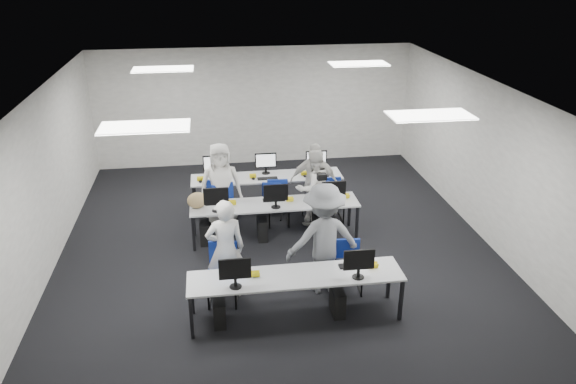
{
  "coord_description": "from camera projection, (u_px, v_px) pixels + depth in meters",
  "views": [
    {
      "loc": [
        -1.13,
        -9.44,
        5.16
      ],
      "look_at": [
        0.24,
        0.09,
        1.0
      ],
      "focal_mm": 35.0,
      "sensor_mm": 36.0,
      "label": 1
    }
  ],
  "objects": [
    {
      "name": "desk_mid",
      "position": [
        275.0,
        206.0,
        10.69
      ],
      "size": [
        3.2,
        0.7,
        0.73
      ],
      "color": "#B3B5B8",
      "rests_on": "ground"
    },
    {
      "name": "chair_0",
      "position": [
        223.0,
        284.0,
        8.88
      ],
      "size": [
        0.53,
        0.57,
        0.96
      ],
      "rotation": [
        0.0,
        0.0,
        -0.13
      ],
      "color": "navy",
      "rests_on": "ground"
    },
    {
      "name": "student_2",
      "position": [
        221.0,
        185.0,
        11.15
      ],
      "size": [
        0.88,
        0.61,
        1.73
      ],
      "primitive_type": "imported",
      "rotation": [
        0.0,
        0.0,
        0.07
      ],
      "color": "beige",
      "rests_on": "ground"
    },
    {
      "name": "desk_back",
      "position": [
        267.0,
        179.0,
        11.96
      ],
      "size": [
        3.2,
        0.7,
        0.73
      ],
      "color": "#B3B5B8",
      "rests_on": "ground"
    },
    {
      "name": "desk_front",
      "position": [
        296.0,
        278.0,
        8.32
      ],
      "size": [
        3.2,
        0.7,
        0.73
      ],
      "color": "#B3B5B8",
      "rests_on": "ground"
    },
    {
      "name": "student_0",
      "position": [
        226.0,
        249.0,
        8.8
      ],
      "size": [
        0.66,
        0.47,
        1.69
      ],
      "primitive_type": "imported",
      "rotation": [
        0.0,
        0.0,
        3.25
      ],
      "color": "beige",
      "rests_on": "ground"
    },
    {
      "name": "chair_7",
      "position": [
        316.0,
        206.0,
        11.63
      ],
      "size": [
        0.53,
        0.56,
        0.89
      ],
      "rotation": [
        0.0,
        0.0,
        0.24
      ],
      "color": "navy",
      "rests_on": "ground"
    },
    {
      "name": "dslr_camera",
      "position": [
        322.0,
        177.0,
        8.7
      ],
      "size": [
        0.16,
        0.19,
        0.1
      ],
      "primitive_type": "cube",
      "rotation": [
        0.0,
        0.0,
        3.24
      ],
      "color": "black",
      "rests_on": "photographer"
    },
    {
      "name": "chair_5",
      "position": [
        220.0,
        210.0,
        11.42
      ],
      "size": [
        0.59,
        0.61,
        0.95
      ],
      "rotation": [
        0.0,
        0.0,
        0.28
      ],
      "color": "navy",
      "rests_on": "ground"
    },
    {
      "name": "equipment_front",
      "position": [
        283.0,
        298.0,
        8.41
      ],
      "size": [
        2.51,
        0.41,
        1.19
      ],
      "color": "#0E48B6",
      "rests_on": "desk_front"
    },
    {
      "name": "student_1",
      "position": [
        313.0,
        188.0,
        11.2
      ],
      "size": [
        0.93,
        0.84,
        1.59
      ],
      "primitive_type": "imported",
      "rotation": [
        0.0,
        0.0,
        3.5
      ],
      "color": "beige",
      "rests_on": "ground"
    },
    {
      "name": "chair_3",
      "position": [
        278.0,
        211.0,
        11.43
      ],
      "size": [
        0.46,
        0.49,
        0.89
      ],
      "rotation": [
        0.0,
        0.0,
        -0.05
      ],
      "color": "navy",
      "rests_on": "ground"
    },
    {
      "name": "photographer",
      "position": [
        324.0,
        239.0,
        8.93
      ],
      "size": [
        1.27,
        0.81,
        1.87
      ],
      "primitive_type": "imported",
      "rotation": [
        0.0,
        0.0,
        3.24
      ],
      "color": "slate",
      "rests_on": "ground"
    },
    {
      "name": "student_3",
      "position": [
        314.0,
        183.0,
        11.34
      ],
      "size": [
        1.06,
        0.69,
        1.67
      ],
      "primitive_type": "imported",
      "rotation": [
        0.0,
        0.0,
        -0.31
      ],
      "color": "beige",
      "rests_on": "ground"
    },
    {
      "name": "chair_6",
      "position": [
        273.0,
        205.0,
        11.72
      ],
      "size": [
        0.5,
        0.53,
        0.83
      ],
      "rotation": [
        0.0,
        0.0,
        -0.24
      ],
      "color": "navy",
      "rests_on": "ground"
    },
    {
      "name": "ceiling_panels",
      "position": [
        275.0,
        88.0,
        9.59
      ],
      "size": [
        5.2,
        4.6,
        0.02
      ],
      "color": "white",
      "rests_on": "room"
    },
    {
      "name": "equipment_back",
      "position": [
        276.0,
        192.0,
        12.13
      ],
      "size": [
        2.91,
        0.41,
        1.19
      ],
      "color": "white",
      "rests_on": "desk_back"
    },
    {
      "name": "chair_1",
      "position": [
        348.0,
        276.0,
        9.17
      ],
      "size": [
        0.45,
        0.49,
        0.85
      ],
      "rotation": [
        0.0,
        0.0,
        -0.09
      ],
      "color": "navy",
      "rests_on": "ground"
    },
    {
      "name": "handbag",
      "position": [
        197.0,
        200.0,
        10.42
      ],
      "size": [
        0.41,
        0.3,
        0.31
      ],
      "primitive_type": "ellipsoid",
      "rotation": [
        0.0,
        0.0,
        0.17
      ],
      "color": "tan",
      "rests_on": "desk_mid"
    },
    {
      "name": "equipment_mid",
      "position": [
        265.0,
        222.0,
        10.77
      ],
      "size": [
        2.91,
        0.41,
        1.19
      ],
      "color": "white",
      "rests_on": "desk_mid"
    },
    {
      "name": "chair_4",
      "position": [
        332.0,
        207.0,
        11.59
      ],
      "size": [
        0.42,
        0.46,
        0.87
      ],
      "rotation": [
        0.0,
        0.0,
        -0.0
      ],
      "color": "navy",
      "rests_on": "ground"
    },
    {
      "name": "room",
      "position": [
        276.0,
        169.0,
        10.18
      ],
      "size": [
        9.0,
        9.02,
        3.0
      ],
      "color": "black",
      "rests_on": "ground"
    },
    {
      "name": "chair_2",
      "position": [
        217.0,
        215.0,
        11.17
      ],
      "size": [
        0.57,
        0.61,
        0.97
      ],
      "rotation": [
        0.0,
        0.0,
        -0.21
      ],
      "color": "navy",
      "rests_on": "ground"
    }
  ]
}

